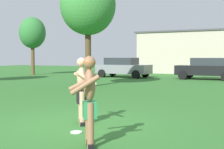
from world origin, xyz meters
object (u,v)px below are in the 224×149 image
Objects in this scene: player_in_black at (82,89)px; tree_left_field at (88,6)px; tree_behind_players at (32,33)px; frisbee at (76,132)px; player_with_cap at (89,97)px; car_black_mid_lot at (207,68)px; car_gray_far_end at (123,67)px.

tree_left_field is at bearing 121.34° from player_in_black.
player_in_black is at bearing -45.10° from tree_behind_players.
tree_behind_players is (-16.26, 16.76, 3.79)m from frisbee.
player_with_cap is 0.28× the size of tree_left_field.
car_black_mid_lot is 15.77m from tree_behind_players.
player_in_black is 22.66m from tree_behind_players.
tree_left_field is at bearing 120.84° from frisbee.
tree_left_field is (-6.31, 9.96, 3.52)m from player_with_cap.
tree_behind_players is (-8.90, -0.66, 2.98)m from car_gray_far_end.
car_black_mid_lot reaches higher than frisbee.
tree_left_field reaches higher than player_with_cap.
frisbee is 18.09m from car_black_mid_lot.
player_in_black is 1.27m from frisbee.
car_gray_far_end reaches higher than frisbee.
tree_behind_players reaches higher than player_in_black.
player_with_cap is 24.63m from tree_behind_players.
car_black_mid_lot and car_gray_far_end have the same top height.
car_black_mid_lot is at bearing 62.16° from tree_left_field.
player_in_black is 17.21m from car_black_mid_lot.
tree_left_field reaches higher than tree_behind_players.
car_gray_far_end is (-7.36, 17.42, 0.81)m from frisbee.
frisbee is 11.61m from tree_left_field.
tree_behind_players is at bearing 134.90° from player_in_black.
tree_left_field reaches higher than frisbee.
player_with_cap reaches higher than player_in_black.
player_with_cap reaches higher than car_gray_far_end.
player_with_cap is 0.39× the size of car_gray_far_end.
frisbee is at bearing -67.09° from car_gray_far_end.
car_black_mid_lot is at bearing 5.51° from car_gray_far_end.
tree_left_field is (-5.09, 8.37, 3.59)m from player_in_black.
tree_left_field is (-5.50, 9.21, 4.45)m from frisbee.
tree_behind_players is (-10.77, 7.55, -0.66)m from tree_left_field.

